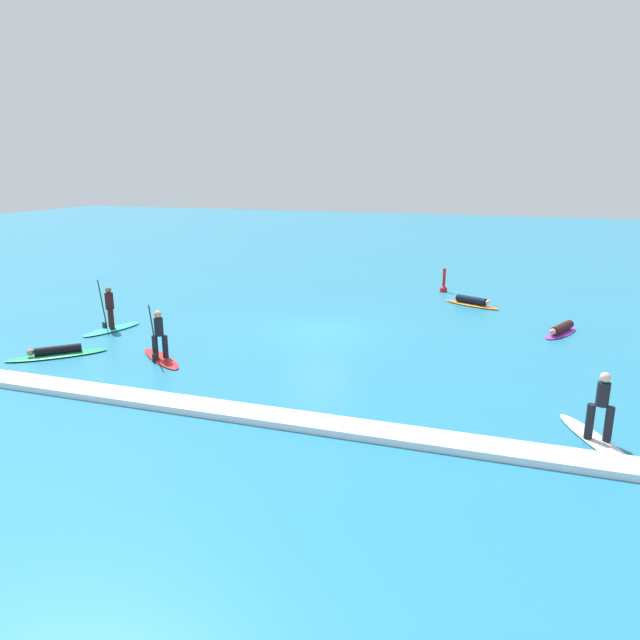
{
  "coord_description": "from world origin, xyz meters",
  "views": [
    {
      "loc": [
        6.94,
        -21.06,
        6.43
      ],
      "look_at": [
        0.0,
        0.0,
        0.5
      ],
      "focal_mm": 32.47,
      "sensor_mm": 36.0,
      "label": 1
    }
  ],
  "objects_px": {
    "surfer_on_orange_board": "(472,302)",
    "surfer_on_red_board": "(160,346)",
    "surfer_on_green_board": "(57,353)",
    "surfer_on_white_board": "(599,424)",
    "surfer_on_purple_board": "(561,330)",
    "marker_buoy": "(444,287)",
    "surfer_on_teal_board": "(111,319)"
  },
  "relations": [
    {
      "from": "surfer_on_red_board",
      "to": "surfer_on_green_board",
      "type": "xyz_separation_m",
      "value": [
        -3.63,
        -0.85,
        -0.37
      ]
    },
    {
      "from": "surfer_on_purple_board",
      "to": "surfer_on_white_board",
      "type": "bearing_deg",
      "value": 26.65
    },
    {
      "from": "surfer_on_orange_board",
      "to": "surfer_on_red_board",
      "type": "bearing_deg",
      "value": -103.82
    },
    {
      "from": "surfer_on_orange_board",
      "to": "surfer_on_teal_board",
      "type": "height_order",
      "value": "surfer_on_teal_board"
    },
    {
      "from": "surfer_on_orange_board",
      "to": "surfer_on_teal_board",
      "type": "relative_size",
      "value": 1.03
    },
    {
      "from": "surfer_on_red_board",
      "to": "surfer_on_white_board",
      "type": "relative_size",
      "value": 0.84
    },
    {
      "from": "surfer_on_green_board",
      "to": "surfer_on_teal_board",
      "type": "bearing_deg",
      "value": -127.01
    },
    {
      "from": "surfer_on_orange_board",
      "to": "surfer_on_green_board",
      "type": "bearing_deg",
      "value": -110.94
    },
    {
      "from": "surfer_on_red_board",
      "to": "marker_buoy",
      "type": "relative_size",
      "value": 1.91
    },
    {
      "from": "surfer_on_white_board",
      "to": "surfer_on_teal_board",
      "type": "bearing_deg",
      "value": 48.81
    },
    {
      "from": "surfer_on_purple_board",
      "to": "surfer_on_orange_board",
      "type": "bearing_deg",
      "value": -110.22
    },
    {
      "from": "surfer_on_red_board",
      "to": "surfer_on_green_board",
      "type": "bearing_deg",
      "value": -130.53
    },
    {
      "from": "surfer_on_teal_board",
      "to": "surfer_on_purple_board",
      "type": "xyz_separation_m",
      "value": [
        17.2,
        5.14,
        -0.29
      ]
    },
    {
      "from": "surfer_on_red_board",
      "to": "surfer_on_white_board",
      "type": "distance_m",
      "value": 13.58
    },
    {
      "from": "surfer_on_teal_board",
      "to": "marker_buoy",
      "type": "relative_size",
      "value": 2.02
    },
    {
      "from": "surfer_on_green_board",
      "to": "surfer_on_white_board",
      "type": "bearing_deg",
      "value": 133.68
    },
    {
      "from": "surfer_on_green_board",
      "to": "marker_buoy",
      "type": "bearing_deg",
      "value": -169.73
    },
    {
      "from": "surfer_on_purple_board",
      "to": "surfer_on_teal_board",
      "type": "bearing_deg",
      "value": -47.73
    },
    {
      "from": "surfer_on_green_board",
      "to": "surfer_on_purple_board",
      "type": "xyz_separation_m",
      "value": [
        16.88,
        8.53,
        0.04
      ]
    },
    {
      "from": "surfer_on_orange_board",
      "to": "surfer_on_purple_board",
      "type": "bearing_deg",
      "value": -19.88
    },
    {
      "from": "surfer_on_white_board",
      "to": "surfer_on_purple_board",
      "type": "height_order",
      "value": "surfer_on_white_board"
    },
    {
      "from": "surfer_on_orange_board",
      "to": "surfer_on_red_board",
      "type": "height_order",
      "value": "surfer_on_red_board"
    },
    {
      "from": "surfer_on_teal_board",
      "to": "surfer_on_green_board",
      "type": "distance_m",
      "value": 3.42
    },
    {
      "from": "surfer_on_red_board",
      "to": "marker_buoy",
      "type": "xyz_separation_m",
      "value": [
        7.92,
        14.25,
        -0.22
      ]
    },
    {
      "from": "surfer_on_orange_board",
      "to": "surfer_on_purple_board",
      "type": "xyz_separation_m",
      "value": [
        3.69,
        -3.8,
        -0.0
      ]
    },
    {
      "from": "surfer_on_purple_board",
      "to": "marker_buoy",
      "type": "height_order",
      "value": "marker_buoy"
    },
    {
      "from": "surfer_on_white_board",
      "to": "marker_buoy",
      "type": "bearing_deg",
      "value": -7.73
    },
    {
      "from": "surfer_on_white_board",
      "to": "surfer_on_purple_board",
      "type": "distance_m",
      "value": 9.72
    },
    {
      "from": "surfer_on_teal_board",
      "to": "marker_buoy",
      "type": "xyz_separation_m",
      "value": [
        11.86,
        11.71,
        -0.18
      ]
    },
    {
      "from": "surfer_on_red_board",
      "to": "surfer_on_teal_board",
      "type": "xyz_separation_m",
      "value": [
        -3.94,
        2.54,
        -0.03
      ]
    },
    {
      "from": "surfer_on_white_board",
      "to": "surfer_on_purple_board",
      "type": "bearing_deg",
      "value": -25.41
    },
    {
      "from": "surfer_on_green_board",
      "to": "surfer_on_white_board",
      "type": "distance_m",
      "value": 17.1
    }
  ]
}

